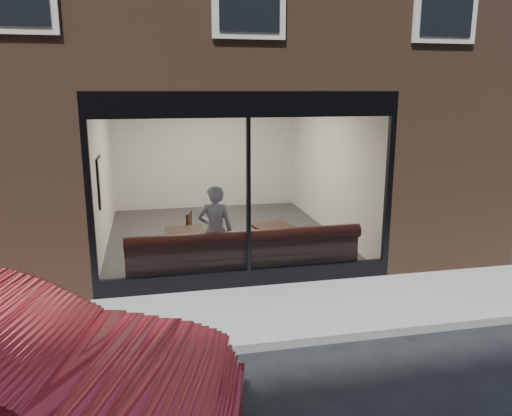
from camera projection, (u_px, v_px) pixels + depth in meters
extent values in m
plane|color=black|center=(280.00, 346.00, 6.44)|extent=(120.00, 120.00, 0.00)
cube|color=gray|center=(263.00, 312.00, 7.39)|extent=(40.00, 2.00, 0.01)
cube|color=gray|center=(281.00, 343.00, 6.38)|extent=(40.00, 0.10, 0.12)
cube|color=brown|center=(61.00, 154.00, 12.90)|extent=(2.50, 12.00, 3.20)
cube|color=brown|center=(335.00, 147.00, 14.45)|extent=(2.50, 12.00, 3.20)
cube|color=brown|center=(195.00, 140.00, 16.53)|extent=(5.00, 6.00, 3.20)
plane|color=#2D2D30|center=(223.00, 236.00, 11.19)|extent=(6.00, 6.00, 0.00)
plane|color=white|center=(220.00, 91.00, 10.46)|extent=(6.00, 6.00, 0.00)
plane|color=silver|center=(206.00, 151.00, 13.67)|extent=(5.00, 0.00, 5.00)
plane|color=silver|center=(102.00, 170.00, 10.31)|extent=(0.00, 6.00, 6.00)
plane|color=silver|center=(330.00, 163.00, 11.34)|extent=(0.00, 6.00, 6.00)
cube|color=black|center=(249.00, 278.00, 8.35)|extent=(5.00, 0.10, 0.30)
cube|color=black|center=(248.00, 104.00, 7.69)|extent=(5.00, 0.10, 0.40)
cube|color=black|center=(248.00, 196.00, 8.03)|extent=(0.06, 0.10, 2.50)
plane|color=white|center=(249.00, 197.00, 8.00)|extent=(4.80, 0.00, 4.80)
cube|color=#3C1516|center=(244.00, 266.00, 8.72)|extent=(4.00, 0.55, 0.45)
imported|color=#AABFE1|center=(215.00, 231.00, 8.66)|extent=(0.65, 0.47, 1.65)
cube|color=black|center=(185.00, 231.00, 8.97)|extent=(0.69, 0.69, 0.04)
cube|color=black|center=(273.00, 227.00, 9.26)|extent=(0.80, 0.80, 0.04)
cube|color=black|center=(180.00, 247.00, 9.68)|extent=(0.57, 0.57, 0.04)
cube|color=white|center=(101.00, 182.00, 9.45)|extent=(0.02, 0.66, 0.88)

